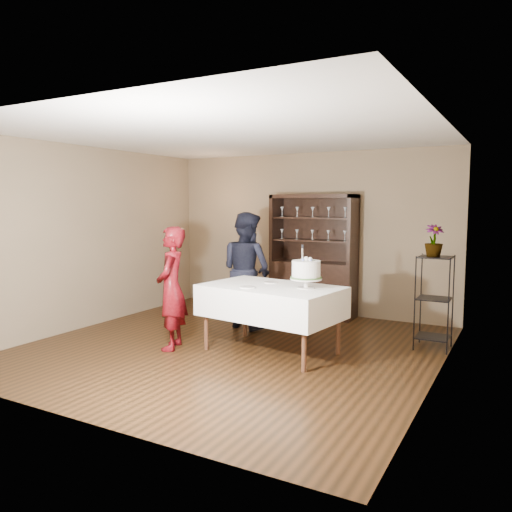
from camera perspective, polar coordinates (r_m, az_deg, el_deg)
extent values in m
plane|color=black|center=(6.56, -2.74, -10.38)|extent=(5.00, 5.00, 0.00)
plane|color=silver|center=(6.35, -2.86, 13.68)|extent=(5.00, 5.00, 0.00)
cube|color=brown|center=(8.54, 6.01, 2.61)|extent=(5.00, 0.02, 2.70)
cube|color=brown|center=(7.91, -18.44, 2.07)|extent=(0.02, 5.00, 2.70)
cube|color=brown|center=(5.45, 20.23, 0.36)|extent=(0.02, 5.00, 2.70)
cube|color=black|center=(8.33, 6.52, -3.72)|extent=(1.40, 0.48, 0.90)
cube|color=black|center=(8.42, 7.17, 3.23)|extent=(1.40, 0.03, 1.10)
cube|color=black|center=(8.21, 6.64, 6.80)|extent=(1.40, 0.48, 0.06)
cube|color=black|center=(8.23, 6.58, 1.78)|extent=(1.28, 0.42, 0.02)
cube|color=black|center=(8.21, 6.61, 4.35)|extent=(1.28, 0.42, 0.02)
cylinder|color=black|center=(6.60, 17.68, -5.21)|extent=(0.02, 0.02, 1.20)
cylinder|color=black|center=(6.54, 21.13, -5.43)|extent=(0.02, 0.02, 1.20)
cylinder|color=black|center=(6.99, 18.32, -4.62)|extent=(0.02, 0.02, 1.20)
cylinder|color=black|center=(6.93, 21.58, -4.82)|extent=(0.02, 0.02, 1.20)
cube|color=black|center=(6.86, 19.54, -8.71)|extent=(0.40, 0.40, 0.02)
cube|color=black|center=(6.75, 19.69, -4.60)|extent=(0.40, 0.40, 0.01)
cube|color=black|center=(6.68, 19.85, -0.12)|extent=(0.40, 0.40, 0.02)
cube|color=white|center=(6.22, 1.74, -5.19)|extent=(1.80, 1.25, 0.39)
cylinder|color=#48291A|center=(6.41, -5.74, -7.14)|extent=(0.06, 0.06, 0.79)
cylinder|color=#48291A|center=(5.56, 5.53, -9.18)|extent=(0.06, 0.06, 0.79)
cylinder|color=#48291A|center=(7.01, -1.27, -5.97)|extent=(0.06, 0.06, 0.79)
cylinder|color=#48291A|center=(6.24, 9.39, -7.54)|extent=(0.06, 0.06, 0.79)
imported|color=#35040A|center=(6.43, -9.64, -3.63)|extent=(0.57, 0.67, 1.57)
imported|color=black|center=(7.45, -1.09, -1.61)|extent=(0.99, 0.86, 1.73)
cylinder|color=white|center=(6.03, 5.73, -3.64)|extent=(0.21, 0.21, 0.01)
cylinder|color=white|center=(6.02, 5.74, -3.20)|extent=(0.05, 0.05, 0.11)
cylinder|color=white|center=(6.01, 5.74, -2.62)|extent=(0.38, 0.38, 0.02)
cylinder|color=#3B602E|center=(6.01, 5.74, -2.46)|extent=(0.37, 0.37, 0.02)
cylinder|color=white|center=(6.00, 5.75, -1.54)|extent=(0.36, 0.36, 0.21)
sphere|color=#6073CE|center=(5.97, 6.05, -0.42)|extent=(0.03, 0.03, 0.03)
cube|color=white|center=(5.97, 5.32, 0.18)|extent=(0.02, 0.02, 0.15)
cube|color=black|center=(5.96, 5.32, 1.05)|extent=(0.03, 0.02, 0.05)
cylinder|color=white|center=(6.03, -0.97, -3.59)|extent=(0.19, 0.19, 0.01)
cylinder|color=white|center=(6.40, 1.69, -3.04)|extent=(0.19, 0.19, 0.01)
imported|color=#3B602E|center=(6.63, 19.66, 1.66)|extent=(0.31, 0.31, 0.40)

